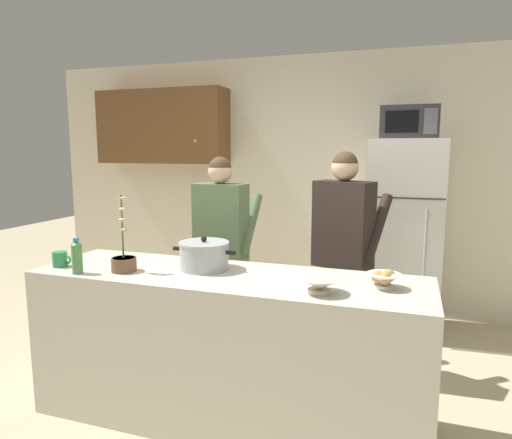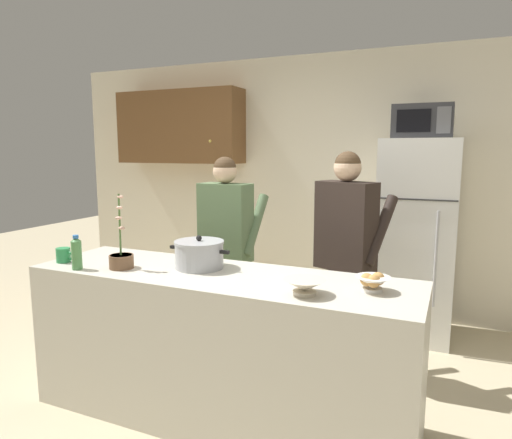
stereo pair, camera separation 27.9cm
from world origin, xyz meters
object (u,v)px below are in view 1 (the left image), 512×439
object	(u,v)px
refrigerator	(404,237)
bread_bowl	(384,279)
person_near_pot	(221,234)
bottle_near_edge	(77,256)
microwave	(409,123)
empty_bowl	(319,284)
person_by_sink	(343,237)
cooking_pot	(204,255)
coffee_mug	(60,259)
potted_orchid	(124,261)

from	to	relation	value
refrigerator	bread_bowl	world-z (taller)	refrigerator
person_near_pot	bottle_near_edge	bearing A→B (deg)	-113.15
microwave	empty_bowl	distance (m)	2.24
empty_bowl	refrigerator	bearing A→B (deg)	79.23
person_by_sink	bread_bowl	xyz separation A→B (m)	(0.33, -0.85, -0.05)
cooking_pot	coffee_mug	xyz separation A→B (m)	(-0.89, -0.24, -0.04)
coffee_mug	bottle_near_edge	world-z (taller)	bottle_near_edge
empty_bowl	microwave	bearing A→B (deg)	79.11
person_near_pot	potted_orchid	size ratio (longest dim) A/B	3.43
bread_bowl	person_by_sink	bearing A→B (deg)	111.36
coffee_mug	potted_orchid	bearing A→B (deg)	3.77
person_by_sink	empty_bowl	xyz separation A→B (m)	(0.02, -1.04, -0.06)
microwave	empty_bowl	bearing A→B (deg)	-100.89
refrigerator	microwave	size ratio (longest dim) A/B	3.63
potted_orchid	coffee_mug	bearing A→B (deg)	-176.23
bread_bowl	refrigerator	bearing A→B (deg)	87.64
microwave	bottle_near_edge	xyz separation A→B (m)	(-1.82, -2.09, -0.86)
coffee_mug	empty_bowl	bearing A→B (deg)	-0.38
person_by_sink	empty_bowl	distance (m)	1.05
bottle_near_edge	bread_bowl	bearing A→B (deg)	9.09
person_by_sink	potted_orchid	xyz separation A→B (m)	(-1.18, -1.00, -0.04)
microwave	bread_bowl	size ratio (longest dim) A/B	2.61
coffee_mug	empty_bowl	size ratio (longest dim) A/B	0.60
coffee_mug	person_near_pot	bearing A→B (deg)	55.42
cooking_pot	empty_bowl	world-z (taller)	cooking_pot
refrigerator	empty_bowl	size ratio (longest dim) A/B	8.03
person_near_pot	coffee_mug	distance (m)	1.21
bread_bowl	empty_bowl	bearing A→B (deg)	-148.43
refrigerator	coffee_mug	bearing A→B (deg)	-135.40
person_near_pot	person_by_sink	bearing A→B (deg)	2.43
bottle_near_edge	potted_orchid	size ratio (longest dim) A/B	0.46
microwave	cooking_pot	size ratio (longest dim) A/B	1.14
bread_bowl	bottle_near_edge	size ratio (longest dim) A/B	0.85
bottle_near_edge	empty_bowl	bearing A→B (deg)	3.57
refrigerator	cooking_pot	distance (m)	2.12
refrigerator	microwave	world-z (taller)	microwave
coffee_mug	empty_bowl	distance (m)	1.66
person_by_sink	cooking_pot	world-z (taller)	person_by_sink
empty_bowl	person_by_sink	bearing A→B (deg)	91.34
cooking_pot	microwave	bearing A→B (deg)	56.70
person_by_sink	potted_orchid	distance (m)	1.55
person_near_pot	cooking_pot	distance (m)	0.78
cooking_pot	person_near_pot	bearing A→B (deg)	105.15
microwave	potted_orchid	distance (m)	2.68
empty_bowl	bread_bowl	bearing A→B (deg)	31.57
coffee_mug	bread_bowl	world-z (taller)	bread_bowl
refrigerator	person_near_pot	size ratio (longest dim) A/B	1.09
refrigerator	person_by_sink	size ratio (longest dim) A/B	1.06
empty_bowl	potted_orchid	xyz separation A→B (m)	(-1.21, 0.04, 0.02)
empty_bowl	person_near_pot	bearing A→B (deg)	134.08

